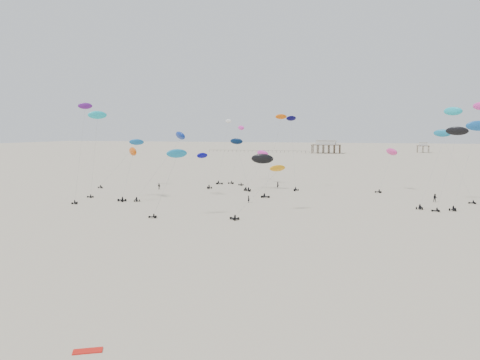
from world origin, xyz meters
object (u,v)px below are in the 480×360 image
(rig_9, at_px, (264,183))
(spectator_0, at_px, (249,203))
(pavilion_small, at_px, (423,148))
(rig_0, at_px, (204,165))
(rig_4, at_px, (241,157))
(pavilion_main, at_px, (326,148))

(rig_9, height_order, spectator_0, rig_9)
(pavilion_small, relative_size, rig_0, 0.60)
(rig_0, xyz_separation_m, rig_4, (13.69, -7.15, 3.13))
(rig_0, bearing_deg, spectator_0, 124.97)
(pavilion_small, height_order, spectator_0, pavilion_small)
(rig_4, relative_size, spectator_0, 7.53)
(pavilion_main, bearing_deg, rig_0, -93.88)
(pavilion_small, height_order, rig_4, rig_4)
(pavilion_small, distance_m, rig_0, 260.82)
(pavilion_main, distance_m, spectator_0, 246.67)
(spectator_0, bearing_deg, pavilion_main, -40.76)
(pavilion_small, height_order, rig_0, rig_0)
(pavilion_main, bearing_deg, rig_9, -86.86)
(rig_4, xyz_separation_m, rig_9, (15.20, -34.72, -3.15))
(rig_4, relative_size, rig_9, 0.89)
(pavilion_main, relative_size, rig_4, 1.42)
(rig_4, height_order, spectator_0, rig_4)
(rig_0, xyz_separation_m, spectator_0, (22.30, -29.85, -6.17))
(pavilion_main, bearing_deg, pavilion_small, 23.20)
(pavilion_small, xyz_separation_m, rig_9, (-55.81, -288.54, 2.67))
(pavilion_small, relative_size, rig_4, 0.61)
(rig_0, relative_size, spectator_0, 7.61)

